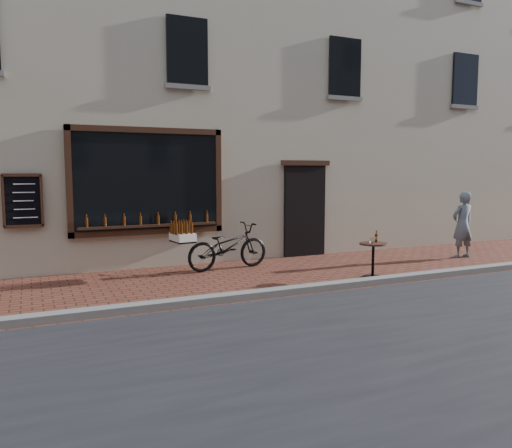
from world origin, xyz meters
name	(u,v)px	position (x,y,z in m)	size (l,w,h in m)	color
ground	(309,295)	(0.00, 0.00, 0.00)	(90.00, 90.00, 0.00)	#59291C
kerb	(303,289)	(0.00, 0.20, 0.06)	(90.00, 0.25, 0.12)	slate
shop_building	(190,64)	(0.00, 6.50, 5.00)	(28.00, 6.20, 10.00)	#BFB497
cargo_bicycle	(226,246)	(-0.46, 2.65, 0.50)	(2.22, 0.87, 1.04)	black
bistro_table	(373,253)	(1.83, 0.69, 0.49)	(0.53, 0.53, 0.92)	black
pedestrian	(463,225)	(5.22, 1.68, 0.79)	(0.58, 0.38, 1.58)	slate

